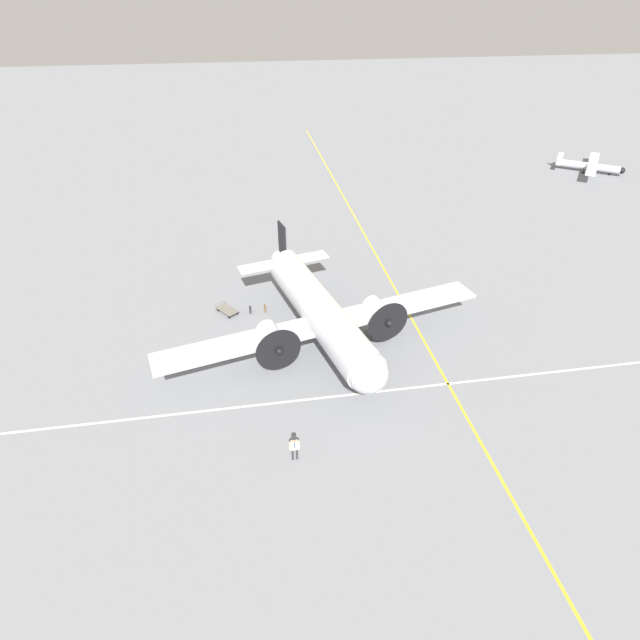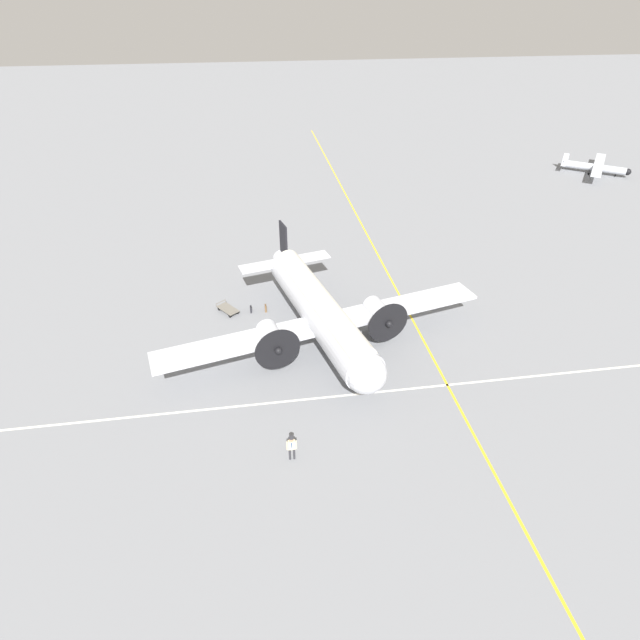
% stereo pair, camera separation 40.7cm
% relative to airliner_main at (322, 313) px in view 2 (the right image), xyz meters
% --- Properties ---
extents(ground_plane, '(300.00, 300.00, 0.00)m').
position_rel_airliner_main_xyz_m(ground_plane, '(0.43, 0.11, -2.54)').
color(ground_plane, slate).
extents(apron_line_eastwest, '(120.00, 0.16, 0.01)m').
position_rel_airliner_main_xyz_m(apron_line_eastwest, '(0.43, -7.24, -2.54)').
color(apron_line_eastwest, gold).
rests_on(apron_line_eastwest, ground_plane).
extents(apron_line_northsouth, '(0.16, 120.00, 0.01)m').
position_rel_airliner_main_xyz_m(apron_line_northsouth, '(-5.59, 0.11, -2.54)').
color(apron_line_northsouth, silver).
rests_on(apron_line_northsouth, ground_plane).
extents(airliner_main, '(16.94, 23.09, 5.86)m').
position_rel_airliner_main_xyz_m(airliner_main, '(0.00, 0.00, 0.00)').
color(airliner_main, silver).
rests_on(airliner_main, ground_plane).
extents(crew_foreground, '(0.29, 0.57, 1.68)m').
position_rel_airliner_main_xyz_m(crew_foreground, '(-10.07, 3.16, -1.49)').
color(crew_foreground, '#2D2D33').
rests_on(crew_foreground, ground_plane).
extents(suitcase_near_door, '(0.51, 0.12, 0.48)m').
position_rel_airliner_main_xyz_m(suitcase_near_door, '(4.82, 4.90, -2.32)').
color(suitcase_near_door, '#232328').
rests_on(suitcase_near_door, ground_plane).
extents(suitcase_upright_spare, '(0.44, 0.14, 0.57)m').
position_rel_airliner_main_xyz_m(suitcase_upright_spare, '(4.73, 3.75, -2.28)').
color(suitcase_upright_spare, brown).
rests_on(suitcase_upright_spare, ground_plane).
extents(baggage_cart, '(2.03, 1.84, 0.56)m').
position_rel_airliner_main_xyz_m(baggage_cart, '(5.03, 6.67, -2.27)').
color(baggage_cart, '#6B665B').
rests_on(baggage_cart, ground_plane).
extents(light_aircraft_distant, '(9.84, 8.56, 2.16)m').
position_rel_airliner_main_xyz_m(light_aircraft_distant, '(31.87, -41.62, -1.67)').
color(light_aircraft_distant, '#B7BCC6').
rests_on(light_aircraft_distant, ground_plane).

